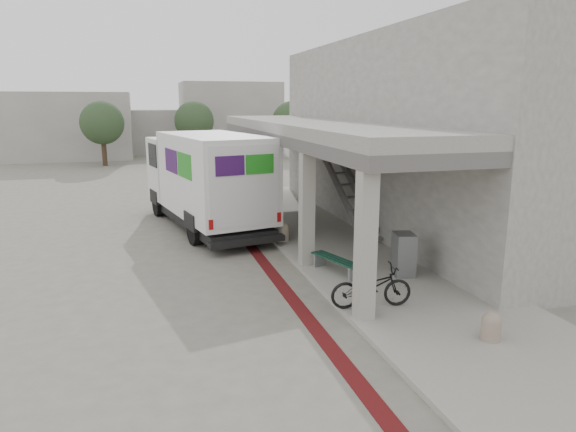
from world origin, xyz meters
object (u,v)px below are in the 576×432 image
object	(u,v)px
bench	(336,263)
utility_cabinet	(404,254)
fedex_truck	(205,178)
bicycle_black	(371,287)

from	to	relation	value
bench	utility_cabinet	size ratio (longest dim) A/B	1.58
bench	utility_cabinet	world-z (taller)	utility_cabinet
fedex_truck	utility_cabinet	size ratio (longest dim) A/B	7.60
bicycle_black	utility_cabinet	bearing A→B (deg)	-37.38
fedex_truck	utility_cabinet	distance (m)	8.70
fedex_truck	bench	world-z (taller)	fedex_truck
bench	utility_cabinet	distance (m)	1.82
bench	utility_cabinet	bearing A→B (deg)	-37.63
utility_cabinet	bicycle_black	size ratio (longest dim) A/B	0.61
utility_cabinet	bicycle_black	distance (m)	2.57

